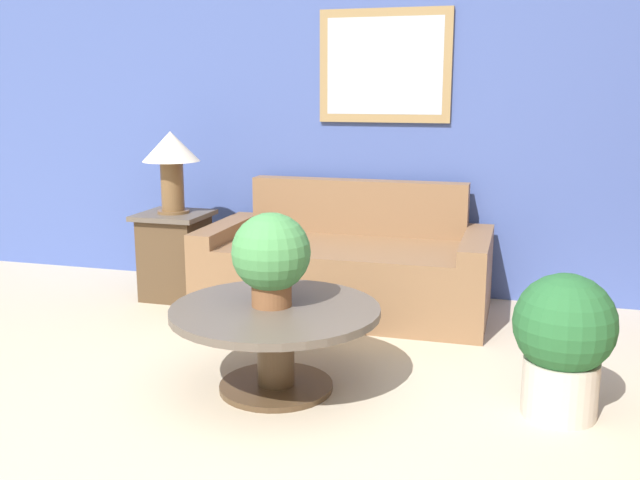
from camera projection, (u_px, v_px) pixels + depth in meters
name	position (u px, v px, depth m)	size (l,w,h in m)	color
wall_back	(412.00, 118.00, 5.19)	(7.42, 0.09, 2.60)	#42569E
couch_main	(346.00, 269.00, 4.98)	(1.96, 0.95, 0.87)	brown
coffee_table	(275.00, 330.00, 3.62)	(1.07, 1.07, 0.44)	#4C3823
side_table	(175.00, 255.00, 5.25)	(0.49, 0.49, 0.64)	#4C3823
table_lamp	(171.00, 156.00, 5.10)	(0.41, 0.41, 0.59)	brown
potted_plant_on_table	(271.00, 255.00, 3.57)	(0.40, 0.40, 0.48)	brown
potted_plant_floor	(563.00, 339.00, 3.32)	(0.47, 0.47, 0.69)	beige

